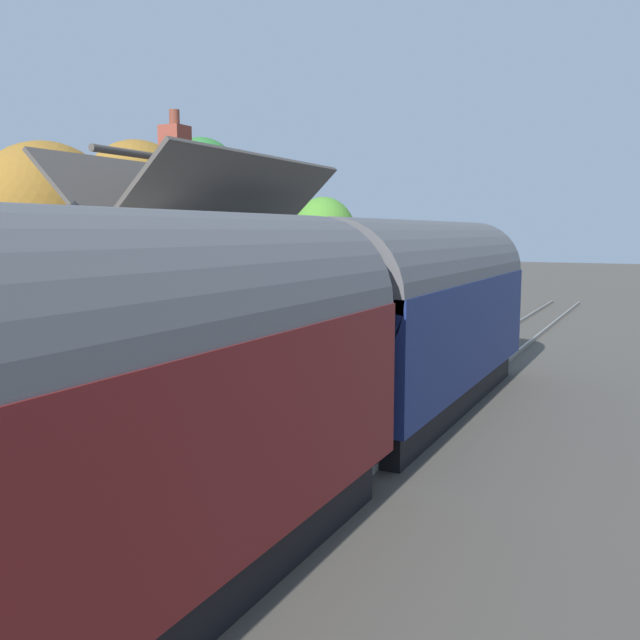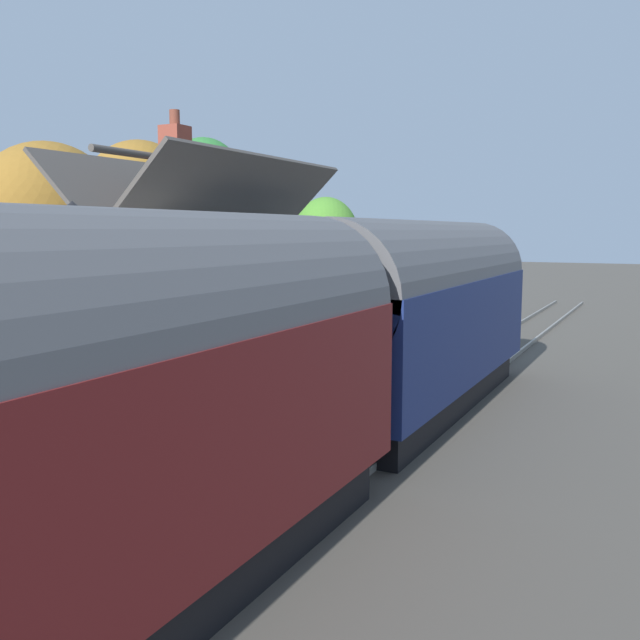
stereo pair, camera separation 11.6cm
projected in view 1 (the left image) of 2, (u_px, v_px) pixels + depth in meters
The scene contains 18 objects.
ground_plane at pixel (388, 400), 16.97m from camera, with size 160.00×160.00×0.00m, color #4C473F.
platform at pixel (260, 368), 18.50m from camera, with size 32.00×5.21×0.96m, color gray.
platform_edge_coping at pixel (344, 357), 17.37m from camera, with size 32.00×0.36×0.02m, color beige.
rail_near at pixel (453, 404), 16.25m from camera, with size 52.00×0.08×0.14m, color gray.
rail_far at pixel (395, 398), 16.88m from camera, with size 52.00×0.08×0.14m, color gray.
train at pixel (139, 406), 7.49m from camera, with size 29.25×2.73×4.32m.
station_building at pixel (205, 289), 17.69m from camera, with size 7.49×3.91×5.93m.
bench_platform_end at pixel (368, 314), 22.40m from camera, with size 1.41×0.48×0.88m.
bench_mid_platform at pixel (392, 307), 24.56m from camera, with size 1.40×0.45×0.88m.
bench_by_lamp at pixel (427, 299), 27.35m from camera, with size 1.42×0.49×0.88m.
planter_edge_far at pixel (354, 302), 28.16m from camera, with size 1.01×0.32×0.56m.
planter_edge_near at pixel (370, 307), 26.41m from camera, with size 0.82×0.32×0.59m.
planter_corner_building at pixel (356, 299), 29.08m from camera, with size 0.74×0.32×0.62m.
lamp_post_platform at pixel (77, 272), 10.55m from camera, with size 0.32×0.50×3.58m.
tree_behind_building at pixel (138, 196), 31.68m from camera, with size 5.18×4.77×8.17m.
tree_far_left at pixel (202, 196), 30.18m from camera, with size 3.95×3.84×8.08m.
tree_mid_background at pixel (323, 235), 32.06m from camera, with size 3.29×2.94×5.64m.
tree_distant at pixel (48, 217), 22.03m from camera, with size 4.92×4.26×6.87m.
Camera 1 is at (-15.59, -5.89, 4.08)m, focal length 39.18 mm.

